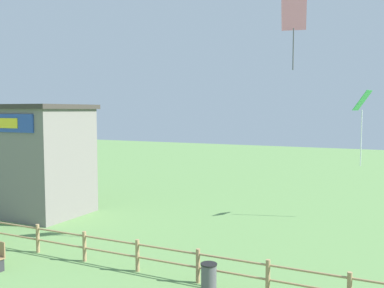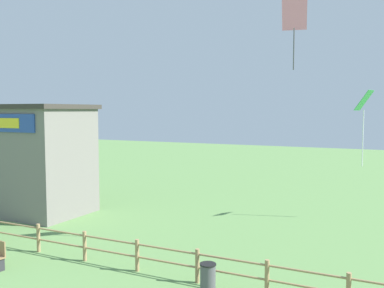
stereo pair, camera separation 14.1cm
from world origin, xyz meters
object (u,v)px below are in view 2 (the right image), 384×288
trash_bin (208,279)px  kite_green_diamond (364,110)px  kite_pink_diamond (294,19)px  seaside_building (20,158)px

trash_bin → kite_green_diamond: 13.28m
trash_bin → kite_green_diamond: (3.46, 11.73, 5.18)m
kite_pink_diamond → kite_green_diamond: bearing=69.5°
kite_green_diamond → kite_pink_diamond: (-2.25, -6.01, 3.60)m
trash_bin → kite_pink_diamond: bearing=78.0°
trash_bin → kite_pink_diamond: size_ratio=0.35×
seaside_building → trash_bin: size_ratio=8.48×
seaside_building → kite_green_diamond: bearing=19.9°
kite_green_diamond → kite_pink_diamond: kite_pink_diamond is taller
kite_green_diamond → kite_pink_diamond: bearing=-110.5°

